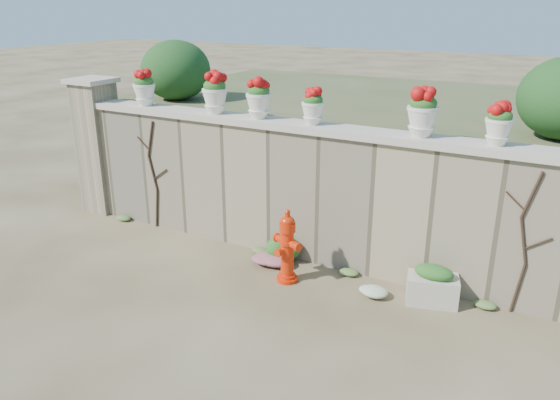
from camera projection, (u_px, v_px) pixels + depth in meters
The scene contains 19 objects.
ground at pixel (235, 305), 7.18m from camera, with size 80.00×80.00×0.00m, color #4C3C26.
stone_wall at pixel (298, 194), 8.32m from camera, with size 8.00×0.40×2.00m, color gray.
wall_cap at pixel (299, 126), 7.96m from camera, with size 8.10×0.52×0.10m, color #BAAF9E.
gate_pillar at pixel (99, 145), 10.11m from camera, with size 0.72×0.72×2.48m.
raised_fill at pixel (370, 148), 10.96m from camera, with size 9.00×6.00×2.00m, color #384C23.
back_shrub_left at pixel (176, 70), 10.22m from camera, with size 1.30×1.30×1.10m, color #143814.
vine_left at pixel (153, 173), 9.35m from camera, with size 0.60×0.04×1.91m.
vine_right at pixel (524, 242), 6.69m from camera, with size 0.60×0.04×1.91m.
fire_hydrant at pixel (287, 246), 7.63m from camera, with size 0.47×0.33×1.08m.
planter_box at pixel (433, 286), 7.17m from camera, with size 0.73×0.55×0.54m.
green_shrub at pixel (284, 246), 8.30m from camera, with size 0.53×0.48×0.51m, color #1E5119.
magenta_clump at pixel (269, 258), 8.26m from camera, with size 0.80×0.53×0.21m, color #CC2879.
white_flowers at pixel (373, 289), 7.39m from camera, with size 0.50×0.40×0.18m, color white.
urn_pot_0 at pixel (144, 88), 9.16m from camera, with size 0.37×0.37×0.58m.
urn_pot_1 at pixel (215, 94), 8.50m from camera, with size 0.40×0.40×0.63m.
urn_pot_2 at pixel (259, 99), 8.15m from camera, with size 0.38×0.38×0.60m.
urn_pot_3 at pixel (313, 107), 7.76m from camera, with size 0.33×0.33×0.51m.
urn_pot_4 at pixel (423, 113), 7.03m from camera, with size 0.41×0.41×0.64m.
urn_pot_5 at pixel (499, 124), 6.62m from camera, with size 0.34×0.34×0.53m.
Camera 1 is at (3.53, -5.22, 3.77)m, focal length 35.00 mm.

